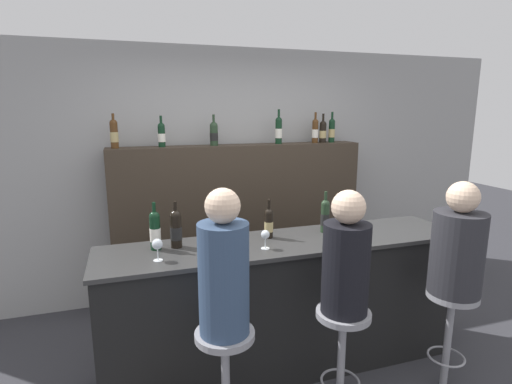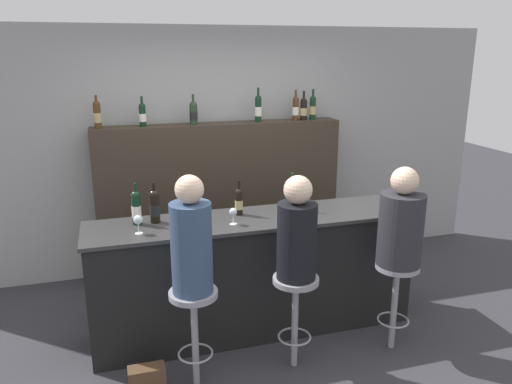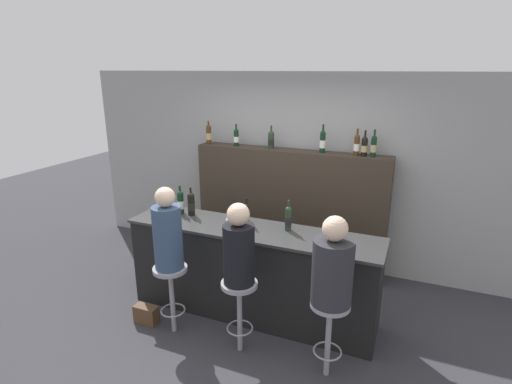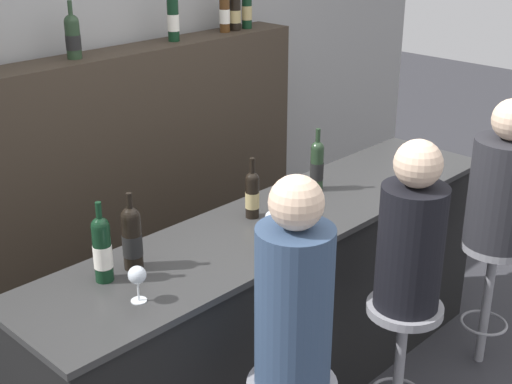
{
  "view_description": "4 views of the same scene",
  "coord_description": "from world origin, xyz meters",
  "px_view_note": "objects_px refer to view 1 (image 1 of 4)",
  "views": [
    {
      "loc": [
        -1.09,
        -2.33,
        1.97
      ],
      "look_at": [
        -0.22,
        0.33,
        1.4
      ],
      "focal_mm": 28.0,
      "sensor_mm": 36.0,
      "label": 1
    },
    {
      "loc": [
        -1.1,
        -3.45,
        2.35
      ],
      "look_at": [
        0.0,
        0.24,
        1.25
      ],
      "focal_mm": 35.0,
      "sensor_mm": 36.0,
      "label": 2
    },
    {
      "loc": [
        1.55,
        -3.28,
        2.64
      ],
      "look_at": [
        0.09,
        0.21,
        1.46
      ],
      "focal_mm": 28.0,
      "sensor_mm": 36.0,
      "label": 3
    },
    {
      "loc": [
        -2.29,
        -1.75,
        2.43
      ],
      "look_at": [
        -0.11,
        0.36,
        1.16
      ],
      "focal_mm": 50.0,
      "sensor_mm": 36.0,
      "label": 4
    }
  ],
  "objects_px": {
    "wine_bottle_counter_3": "(325,216)",
    "wine_glass_0": "(157,245)",
    "wine_bottle_backbar_2": "(214,133)",
    "wine_bottle_backbar_6": "(332,130)",
    "bar_stool_middle": "(342,336)",
    "bar_stool_right": "(450,315)",
    "wine_bottle_backbar_0": "(114,134)",
    "wine_bottle_backbar_3": "(279,130)",
    "bar_stool_left": "(225,359)",
    "wine_bottle_counter_2": "(269,223)",
    "guest_seated_left": "(224,270)",
    "wine_bottle_backbar_5": "(323,131)",
    "wine_glass_1": "(265,235)",
    "guest_seated_right": "(458,247)",
    "wine_bottle_backbar_4": "(315,130)",
    "wine_bottle_backbar_1": "(162,134)",
    "guest_seated_middle": "(346,259)",
    "wine_bottle_counter_1": "(176,228)",
    "wine_bottle_counter_0": "(155,230)"
  },
  "relations": [
    {
      "from": "wine_bottle_counter_0",
      "to": "wine_bottle_backbar_6",
      "type": "distance_m",
      "value": 2.36
    },
    {
      "from": "guest_seated_middle",
      "to": "guest_seated_right",
      "type": "relative_size",
      "value": 0.99
    },
    {
      "from": "wine_bottle_counter_0",
      "to": "wine_bottle_counter_3",
      "type": "distance_m",
      "value": 1.31
    },
    {
      "from": "wine_bottle_counter_3",
      "to": "wine_bottle_backbar_3",
      "type": "bearing_deg",
      "value": 87.64
    },
    {
      "from": "wine_bottle_backbar_5",
      "to": "wine_bottle_backbar_6",
      "type": "relative_size",
      "value": 0.95
    },
    {
      "from": "wine_bottle_backbar_0",
      "to": "wine_bottle_backbar_3",
      "type": "height_order",
      "value": "wine_bottle_backbar_3"
    },
    {
      "from": "wine_bottle_backbar_1",
      "to": "guest_seated_right",
      "type": "height_order",
      "value": "wine_bottle_backbar_1"
    },
    {
      "from": "bar_stool_left",
      "to": "guest_seated_left",
      "type": "relative_size",
      "value": 0.89
    },
    {
      "from": "wine_bottle_counter_2",
      "to": "guest_seated_middle",
      "type": "height_order",
      "value": "guest_seated_middle"
    },
    {
      "from": "wine_bottle_backbar_4",
      "to": "guest_seated_middle",
      "type": "bearing_deg",
      "value": -110.33
    },
    {
      "from": "wine_bottle_backbar_0",
      "to": "wine_bottle_backbar_2",
      "type": "relative_size",
      "value": 1.05
    },
    {
      "from": "wine_bottle_counter_2",
      "to": "wine_glass_0",
      "type": "xyz_separation_m",
      "value": [
        -0.84,
        -0.22,
        -0.01
      ]
    },
    {
      "from": "wine_bottle_counter_3",
      "to": "wine_glass_0",
      "type": "relative_size",
      "value": 2.24
    },
    {
      "from": "guest_seated_left",
      "to": "bar_stool_right",
      "type": "bearing_deg",
      "value": -0.0
    },
    {
      "from": "bar_stool_left",
      "to": "wine_bottle_backbar_4",
      "type": "bearing_deg",
      "value": 52.15
    },
    {
      "from": "bar_stool_middle",
      "to": "bar_stool_right",
      "type": "bearing_deg",
      "value": 0.0
    },
    {
      "from": "wine_glass_1",
      "to": "guest_seated_right",
      "type": "bearing_deg",
      "value": -22.33
    },
    {
      "from": "wine_bottle_backbar_2",
      "to": "wine_bottle_backbar_6",
      "type": "relative_size",
      "value": 0.93
    },
    {
      "from": "wine_bottle_counter_1",
      "to": "wine_bottle_backbar_2",
      "type": "xyz_separation_m",
      "value": [
        0.53,
        1.16,
        0.59
      ]
    },
    {
      "from": "wine_bottle_backbar_1",
      "to": "wine_bottle_backbar_5",
      "type": "bearing_deg",
      "value": -0.0
    },
    {
      "from": "bar_stool_middle",
      "to": "wine_bottle_counter_3",
      "type": "bearing_deg",
      "value": 72.19
    },
    {
      "from": "wine_bottle_counter_3",
      "to": "bar_stool_right",
      "type": "height_order",
      "value": "wine_bottle_counter_3"
    },
    {
      "from": "wine_bottle_backbar_0",
      "to": "bar_stool_right",
      "type": "distance_m",
      "value": 3.11
    },
    {
      "from": "wine_bottle_counter_0",
      "to": "wine_bottle_counter_2",
      "type": "bearing_deg",
      "value": 0.0
    },
    {
      "from": "wine_bottle_backbar_3",
      "to": "bar_stool_left",
      "type": "distance_m",
      "value": 2.46
    },
    {
      "from": "wine_bottle_backbar_6",
      "to": "guest_seated_right",
      "type": "relative_size",
      "value": 0.42
    },
    {
      "from": "wine_bottle_backbar_3",
      "to": "guest_seated_right",
      "type": "distance_m",
      "value": 2.08
    },
    {
      "from": "wine_bottle_backbar_4",
      "to": "wine_glass_1",
      "type": "xyz_separation_m",
      "value": [
        -1.04,
        -1.38,
        -0.64
      ]
    },
    {
      "from": "wine_bottle_backbar_6",
      "to": "bar_stool_middle",
      "type": "bearing_deg",
      "value": -115.45
    },
    {
      "from": "wine_bottle_backbar_1",
      "to": "bar_stool_left",
      "type": "relative_size",
      "value": 0.4
    },
    {
      "from": "wine_bottle_backbar_2",
      "to": "wine_bottle_counter_2",
      "type": "bearing_deg",
      "value": -82.09
    },
    {
      "from": "wine_bottle_counter_3",
      "to": "wine_bottle_counter_1",
      "type": "bearing_deg",
      "value": 180.0
    },
    {
      "from": "wine_bottle_counter_2",
      "to": "wine_bottle_backbar_5",
      "type": "relative_size",
      "value": 0.96
    },
    {
      "from": "wine_bottle_backbar_2",
      "to": "bar_stool_right",
      "type": "xyz_separation_m",
      "value": [
        1.26,
        -1.87,
        -1.18
      ]
    },
    {
      "from": "bar_stool_right",
      "to": "wine_bottle_backbar_3",
      "type": "bearing_deg",
      "value": 107.06
    },
    {
      "from": "wine_bottle_counter_2",
      "to": "wine_bottle_counter_3",
      "type": "height_order",
      "value": "wine_bottle_counter_3"
    },
    {
      "from": "wine_bottle_backbar_1",
      "to": "guest_seated_left",
      "type": "height_order",
      "value": "wine_bottle_backbar_1"
    },
    {
      "from": "wine_bottle_counter_2",
      "to": "wine_bottle_backbar_2",
      "type": "relative_size",
      "value": 0.98
    },
    {
      "from": "wine_bottle_backbar_6",
      "to": "bar_stool_left",
      "type": "distance_m",
      "value": 2.77
    },
    {
      "from": "wine_bottle_counter_3",
      "to": "wine_bottle_backbar_3",
      "type": "xyz_separation_m",
      "value": [
        0.05,
        1.16,
        0.61
      ]
    },
    {
      "from": "bar_stool_right",
      "to": "wine_glass_1",
      "type": "bearing_deg",
      "value": 157.67
    },
    {
      "from": "wine_bottle_backbar_0",
      "to": "guest_seated_right",
      "type": "height_order",
      "value": "wine_bottle_backbar_0"
    },
    {
      "from": "wine_bottle_backbar_4",
      "to": "guest_seated_left",
      "type": "distance_m",
      "value": 2.46
    },
    {
      "from": "wine_bottle_backbar_5",
      "to": "bar_stool_right",
      "type": "xyz_separation_m",
      "value": [
        0.07,
        -1.87,
        -1.18
      ]
    },
    {
      "from": "wine_bottle_counter_1",
      "to": "bar_stool_middle",
      "type": "bearing_deg",
      "value": -37.54
    },
    {
      "from": "bar_stool_left",
      "to": "wine_bottle_backbar_2",
      "type": "bearing_deg",
      "value": 79.14
    },
    {
      "from": "wine_bottle_backbar_3",
      "to": "guest_seated_left",
      "type": "distance_m",
      "value": 2.24
    },
    {
      "from": "bar_stool_right",
      "to": "wine_bottle_backbar_5",
      "type": "bearing_deg",
      "value": 92.06
    },
    {
      "from": "wine_bottle_counter_3",
      "to": "wine_bottle_backbar_4",
      "type": "bearing_deg",
      "value": 68.15
    },
    {
      "from": "wine_glass_0",
      "to": "guest_seated_left",
      "type": "height_order",
      "value": "guest_seated_left"
    }
  ]
}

